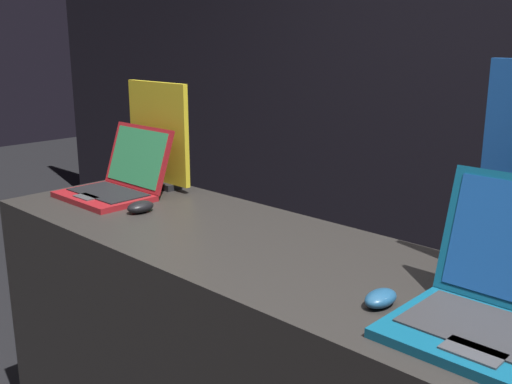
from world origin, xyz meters
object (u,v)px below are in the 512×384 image
Objects in this scene: promo_stand_front at (159,138)px; mouse_back at (381,298)px; laptop_front at (118,180)px; laptop_back at (509,302)px; mouse_front at (140,207)px.

promo_stand_front is 4.33× the size of mouse_back.
laptop_back is (1.44, -0.07, 0.01)m from laptop_front.
mouse_front is 1.21m from laptop_back.
laptop_front is at bearing 177.35° from laptop_back.
laptop_front is 0.23m from promo_stand_front.
promo_stand_front is 1.25m from mouse_back.
laptop_back reaches higher than mouse_front.
laptop_back is (1.21, 0.00, 0.05)m from mouse_front.
laptop_front is 1.45m from laptop_back.
mouse_back is at bearing -165.42° from laptop_back.
laptop_back is at bearing -10.21° from promo_stand_front.
promo_stand_front reaches higher than mouse_back.
laptop_front reaches higher than mouse_back.
laptop_front is 3.59× the size of mouse_back.
laptop_back is 4.14× the size of mouse_back.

